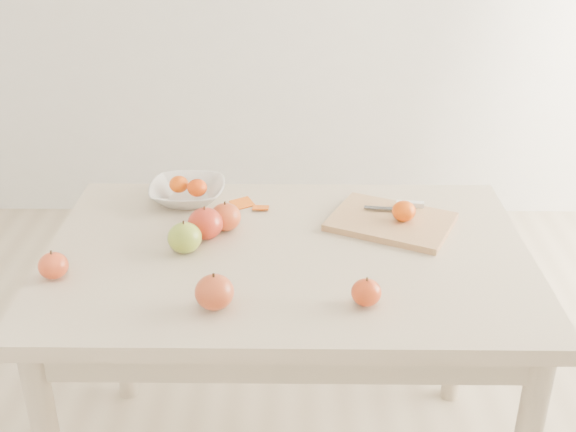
{
  "coord_description": "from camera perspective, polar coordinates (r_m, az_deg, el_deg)",
  "views": [
    {
      "loc": [
        0.02,
        -1.56,
        1.63
      ],
      "look_at": [
        0.0,
        0.05,
        0.82
      ],
      "focal_mm": 45.0,
      "sensor_mm": 36.0,
      "label": 1
    }
  ],
  "objects": [
    {
      "name": "apple_red_b",
      "position": [
        1.84,
        -6.55,
        -0.6
      ],
      "size": [
        0.09,
        0.09,
        0.08
      ],
      "primitive_type": "ellipsoid",
      "color": "maroon",
      "rests_on": "table"
    },
    {
      "name": "paring_knife",
      "position": [
        1.99,
        9.27,
        0.89
      ],
      "size": [
        0.17,
        0.05,
        0.01
      ],
      "color": "white",
      "rests_on": "cutting_board"
    },
    {
      "name": "apple_red_d",
      "position": [
        1.75,
        -18.06,
        -3.75
      ],
      "size": [
        0.07,
        0.07,
        0.06
      ],
      "primitive_type": "ellipsoid",
      "color": "#A6190E",
      "rests_on": "table"
    },
    {
      "name": "apple_red_c",
      "position": [
        1.57,
        -5.84,
        -6.0
      ],
      "size": [
        0.09,
        0.09,
        0.08
      ],
      "primitive_type": "ellipsoid",
      "color": "maroon",
      "rests_on": "table"
    },
    {
      "name": "orange_peel_a",
      "position": [
        2.02,
        -3.65,
        0.89
      ],
      "size": [
        0.07,
        0.07,
        0.01
      ],
      "primitive_type": "cube",
      "rotation": [
        0.21,
        0.0,
        0.56
      ],
      "color": "#C8520E",
      "rests_on": "table"
    },
    {
      "name": "apple_red_e",
      "position": [
        1.58,
        6.2,
        -6.02
      ],
      "size": [
        0.07,
        0.07,
        0.06
      ],
      "primitive_type": "ellipsoid",
      "color": "maroon",
      "rests_on": "table"
    },
    {
      "name": "cutting_board",
      "position": [
        1.93,
        8.14,
        -0.44
      ],
      "size": [
        0.37,
        0.33,
        0.02
      ],
      "primitive_type": "cube",
      "rotation": [
        0.0,
        0.0,
        -0.44
      ],
      "color": "tan",
      "rests_on": "table"
    },
    {
      "name": "bowl_tangerine_near",
      "position": [
        2.06,
        -8.62,
        2.51
      ],
      "size": [
        0.05,
        0.05,
        0.05
      ],
      "primitive_type": "ellipsoid",
      "color": "#E03F07",
      "rests_on": "fruit_bowl"
    },
    {
      "name": "table",
      "position": [
        1.84,
        -0.02,
        -5.39
      ],
      "size": [
        1.2,
        0.8,
        0.75
      ],
      "color": "#C2B192",
      "rests_on": "ground"
    },
    {
      "name": "apple_red_a",
      "position": [
        1.88,
        -4.97,
        -0.08
      ],
      "size": [
        0.08,
        0.08,
        0.07
      ],
      "primitive_type": "ellipsoid",
      "color": "maroon",
      "rests_on": "table"
    },
    {
      "name": "board_tangerine",
      "position": [
        1.91,
        9.14,
        0.39
      ],
      "size": [
        0.06,
        0.06,
        0.05
      ],
      "primitive_type": "ellipsoid",
      "color": "#CD4807",
      "rests_on": "cutting_board"
    },
    {
      "name": "apple_green",
      "position": [
        1.79,
        -8.17,
        -1.71
      ],
      "size": [
        0.08,
        0.08,
        0.08
      ],
      "primitive_type": "ellipsoid",
      "color": "#598818",
      "rests_on": "table"
    },
    {
      "name": "fruit_bowl",
      "position": [
        2.05,
        -7.93,
        1.83
      ],
      "size": [
        0.21,
        0.21,
        0.05
      ],
      "primitive_type": "imported",
      "color": "silver",
      "rests_on": "table"
    },
    {
      "name": "orange_peel_b",
      "position": [
        2.0,
        -2.17,
        0.6
      ],
      "size": [
        0.05,
        0.04,
        0.01
      ],
      "primitive_type": "cube",
      "rotation": [
        -0.14,
        0.0,
        -0.04
      ],
      "color": "#D0530E",
      "rests_on": "table"
    },
    {
      "name": "bowl_tangerine_far",
      "position": [
        2.03,
        -7.19,
        2.24
      ],
      "size": [
        0.06,
        0.06,
        0.05
      ],
      "primitive_type": "ellipsoid",
      "color": "#DE4107",
      "rests_on": "fruit_bowl"
    }
  ]
}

